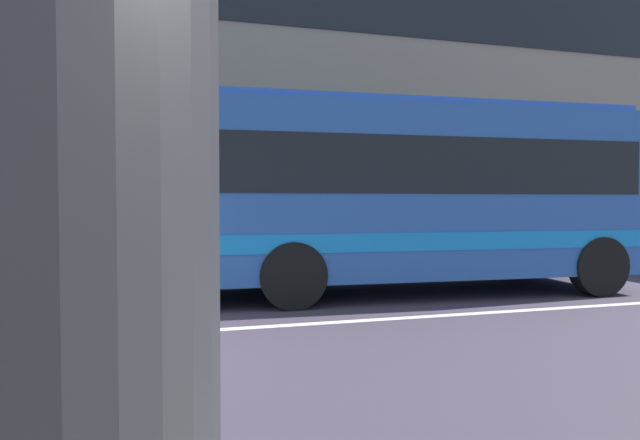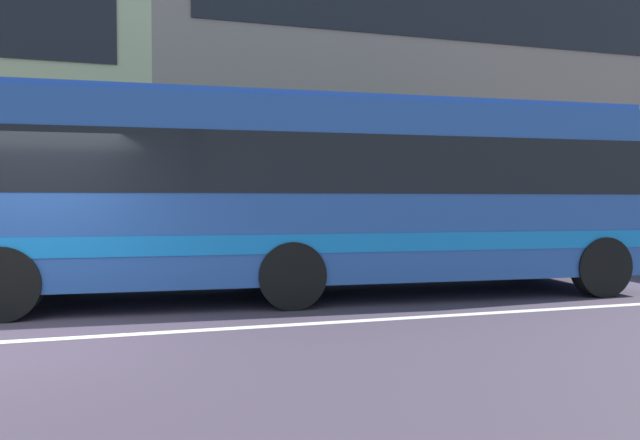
# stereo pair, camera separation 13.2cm
# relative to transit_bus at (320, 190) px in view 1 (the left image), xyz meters

# --- Properties ---
(hedge_row_far) EXTENTS (12.92, 1.10, 1.01)m
(hedge_row_far) POSITION_rel_transit_bus_xyz_m (-0.79, 3.39, -1.28)
(hedge_row_far) COLOR #264617
(hedge_row_far) RESTS_ON ground_plane
(apartment_block_right) EXTENTS (25.01, 10.99, 13.47)m
(apartment_block_right) POSITION_rel_transit_bus_xyz_m (9.61, 11.58, 4.95)
(apartment_block_right) COLOR gray
(apartment_block_right) RESTS_ON ground_plane
(transit_bus) EXTENTS (11.21, 3.08, 3.24)m
(transit_bus) POSITION_rel_transit_bus_xyz_m (0.00, 0.00, 0.00)
(transit_bus) COLOR #254D98
(transit_bus) RESTS_ON ground_plane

